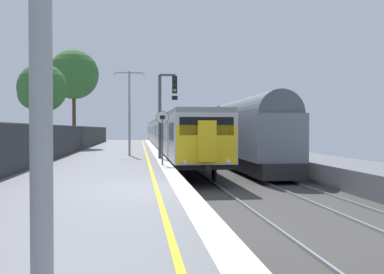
# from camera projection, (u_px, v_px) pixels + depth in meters

# --- Properties ---
(ground) EXTENTS (17.40, 110.00, 1.21)m
(ground) POSITION_uv_depth(u_px,v_px,m) (259.00, 208.00, 12.59)
(ground) COLOR slate
(commuter_train_at_platform) EXTENTS (2.83, 61.52, 3.81)m
(commuter_train_at_platform) POSITION_uv_depth(u_px,v_px,m) (165.00, 133.00, 49.14)
(commuter_train_at_platform) COLOR #B7B7BC
(commuter_train_at_platform) RESTS_ON ground
(freight_train_adjacent_track) EXTENTS (2.60, 29.80, 4.60)m
(freight_train_adjacent_track) POSITION_uv_depth(u_px,v_px,m) (225.00, 131.00, 35.31)
(freight_train_adjacent_track) COLOR #232326
(freight_train_adjacent_track) RESTS_ON ground
(signal_gantry) EXTENTS (1.10, 0.24, 4.84)m
(signal_gantry) POSITION_uv_depth(u_px,v_px,m) (165.00, 106.00, 24.77)
(signal_gantry) COLOR #47474C
(signal_gantry) RESTS_ON ground
(speed_limit_sign) EXTENTS (0.59, 0.08, 2.54)m
(speed_limit_sign) POSITION_uv_depth(u_px,v_px,m) (162.00, 131.00, 20.26)
(speed_limit_sign) COLOR #59595B
(speed_limit_sign) RESTS_ON ground
(platform_lamp_mid) EXTENTS (2.00, 0.20, 5.36)m
(platform_lamp_mid) POSITION_uv_depth(u_px,v_px,m) (129.00, 106.00, 27.49)
(platform_lamp_mid) COLOR #93999E
(platform_lamp_mid) RESTS_ON ground
(background_tree_left) EXTENTS (3.30, 3.30, 6.13)m
(background_tree_left) POSITION_uv_depth(u_px,v_px,m) (41.00, 89.00, 29.20)
(background_tree_left) COLOR #473323
(background_tree_left) RESTS_ON ground
(background_tree_centre) EXTENTS (4.48, 4.48, 8.90)m
(background_tree_centre) POSITION_uv_depth(u_px,v_px,m) (74.00, 76.00, 39.41)
(background_tree_centre) COLOR #473323
(background_tree_centre) RESTS_ON ground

